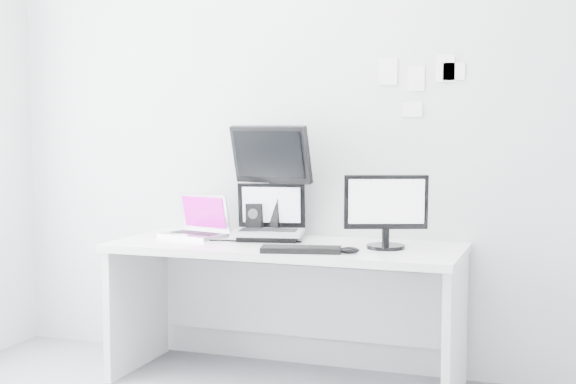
% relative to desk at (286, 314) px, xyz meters
% --- Properties ---
extents(back_wall, '(3.60, 0.00, 3.60)m').
position_rel_desk_xyz_m(back_wall, '(0.00, 0.35, 0.99)').
color(back_wall, '#B7B9BB').
rests_on(back_wall, ground).
extents(desk, '(1.80, 0.70, 0.73)m').
position_rel_desk_xyz_m(desk, '(0.00, 0.00, 0.00)').
color(desk, white).
rests_on(desk, ground).
extents(macbook, '(0.38, 0.32, 0.25)m').
position_rel_desk_xyz_m(macbook, '(-0.55, 0.06, 0.49)').
color(macbook, silver).
rests_on(macbook, desk).
extents(speaker, '(0.11, 0.11, 0.18)m').
position_rel_desk_xyz_m(speaker, '(-0.25, 0.22, 0.46)').
color(speaker, black).
rests_on(speaker, desk).
extents(dell_laptop, '(0.42, 0.35, 0.31)m').
position_rel_desk_xyz_m(dell_laptop, '(-0.13, 0.10, 0.52)').
color(dell_laptop, '#A0A2A7').
rests_on(dell_laptop, desk).
extents(rear_monitor, '(0.48, 0.24, 0.62)m').
position_rel_desk_xyz_m(rear_monitor, '(-0.15, 0.20, 0.68)').
color(rear_monitor, black).
rests_on(rear_monitor, desk).
extents(samsung_monitor, '(0.45, 0.32, 0.38)m').
position_rel_desk_xyz_m(samsung_monitor, '(0.52, 0.02, 0.55)').
color(samsung_monitor, black).
rests_on(samsung_monitor, desk).
extents(keyboard, '(0.41, 0.22, 0.03)m').
position_rel_desk_xyz_m(keyboard, '(0.16, -0.23, 0.38)').
color(keyboard, black).
rests_on(keyboard, desk).
extents(mouse, '(0.11, 0.09, 0.03)m').
position_rel_desk_xyz_m(mouse, '(0.39, -0.19, 0.38)').
color(mouse, black).
rests_on(mouse, desk).
extents(wall_note_0, '(0.10, 0.00, 0.14)m').
position_rel_desk_xyz_m(wall_note_0, '(0.45, 0.34, 1.26)').
color(wall_note_0, white).
rests_on(wall_note_0, back_wall).
extents(wall_note_1, '(0.09, 0.00, 0.13)m').
position_rel_desk_xyz_m(wall_note_1, '(0.60, 0.34, 1.22)').
color(wall_note_1, white).
rests_on(wall_note_1, back_wall).
extents(wall_note_2, '(0.10, 0.00, 0.14)m').
position_rel_desk_xyz_m(wall_note_2, '(0.75, 0.34, 1.26)').
color(wall_note_2, white).
rests_on(wall_note_2, back_wall).
extents(wall_note_3, '(0.11, 0.00, 0.08)m').
position_rel_desk_xyz_m(wall_note_3, '(0.58, 0.34, 1.05)').
color(wall_note_3, white).
rests_on(wall_note_3, back_wall).
extents(wall_note_4, '(0.11, 0.00, 0.09)m').
position_rel_desk_xyz_m(wall_note_4, '(0.79, 0.34, 1.25)').
color(wall_note_4, white).
rests_on(wall_note_4, back_wall).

